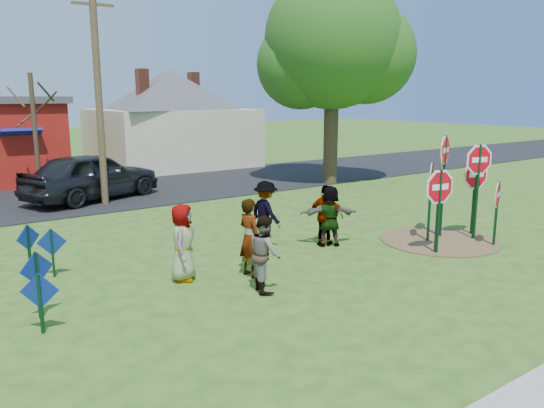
{
  "coord_description": "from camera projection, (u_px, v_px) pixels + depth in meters",
  "views": [
    {
      "loc": [
        -7.46,
        -9.75,
        3.9
      ],
      "look_at": [
        0.42,
        1.21,
        1.15
      ],
      "focal_mm": 35.0,
      "sensor_mm": 36.0,
      "label": 1
    }
  ],
  "objects": [
    {
      "name": "person_a",
      "position": [
        183.0,
        242.0,
        11.32
      ],
      "size": [
        0.92,
        0.98,
        1.68
      ],
      "primitive_type": "imported",
      "rotation": [
        0.0,
        0.0,
        0.92
      ],
      "color": "navy",
      "rests_on": "ground"
    },
    {
      "name": "stop_sign_d",
      "position": [
        443.0,
        164.0,
        14.67
      ],
      "size": [
        1.03,
        0.61,
        2.89
      ],
      "rotation": [
        0.0,
        0.0,
        0.53
      ],
      "color": "#0D3319",
      "rests_on": "ground"
    },
    {
      "name": "blue_diamond_a",
      "position": [
        40.0,
        297.0,
        8.78
      ],
      "size": [
        0.56,
        0.32,
        1.06
      ],
      "rotation": [
        0.0,
        0.0,
        -0.51
      ],
      "color": "#0D3319",
      "rests_on": "ground"
    },
    {
      "name": "stop_sign_c",
      "position": [
        478.0,
        170.0,
        14.34
      ],
      "size": [
        1.09,
        0.34,
        2.79
      ],
      "rotation": [
        0.0,
        0.0,
        -0.29
      ],
      "color": "#0D3319",
      "rests_on": "ground"
    },
    {
      "name": "stop_sign_b",
      "position": [
        445.0,
        160.0,
        14.55
      ],
      "size": [
        1.03,
        0.4,
        3.01
      ],
      "rotation": [
        0.0,
        0.0,
        0.36
      ],
      "color": "#0D3319",
      "rests_on": "ground"
    },
    {
      "name": "blue_diamond_c",
      "position": [
        52.0,
        247.0,
        11.54
      ],
      "size": [
        0.59,
        0.21,
        1.1
      ],
      "rotation": [
        0.0,
        0.0,
        -0.31
      ],
      "color": "#0D3319",
      "rests_on": "ground"
    },
    {
      "name": "ground",
      "position": [
        287.0,
        261.0,
        12.8
      ],
      "size": [
        120.0,
        120.0,
        0.0
      ],
      "primitive_type": "plane",
      "color": "#315317",
      "rests_on": "ground"
    },
    {
      "name": "bare_tree_east",
      "position": [
        34.0,
        117.0,
        20.68
      ],
      "size": [
        1.8,
        1.8,
        4.8
      ],
      "color": "#382819",
      "rests_on": "ground"
    },
    {
      "name": "person_b",
      "position": [
        250.0,
        238.0,
        11.58
      ],
      "size": [
        0.45,
        0.66,
        1.74
      ],
      "primitive_type": "imported",
      "rotation": [
        0.0,
        0.0,
        1.63
      ],
      "color": "#2D7D6A",
      "rests_on": "ground"
    },
    {
      "name": "person_d",
      "position": [
        266.0,
        213.0,
        14.13
      ],
      "size": [
        0.68,
        1.13,
        1.71
      ],
      "primitive_type": "imported",
      "rotation": [
        0.0,
        0.0,
        1.61
      ],
      "color": "#333338",
      "rests_on": "ground"
    },
    {
      "name": "cream_house",
      "position": [
        171.0,
        114.0,
        29.68
      ],
      "size": [
        9.4,
        9.4,
        6.5
      ],
      "color": "beige",
      "rests_on": "ground"
    },
    {
      "name": "stop_sign_f",
      "position": [
        476.0,
        179.0,
        14.91
      ],
      "size": [
        1.15,
        0.28,
        2.34
      ],
      "rotation": [
        0.0,
        0.0,
        -0.22
      ],
      "color": "#0D3319",
      "rests_on": "ground"
    },
    {
      "name": "stop_sign_g",
      "position": [
        431.0,
        184.0,
        14.2
      ],
      "size": [
        0.88,
        0.57,
        2.33
      ],
      "rotation": [
        0.0,
        0.0,
        0.57
      ],
      "color": "#0D3319",
      "rests_on": "ground"
    },
    {
      "name": "dirt_patch",
      "position": [
        439.0,
        240.0,
        14.58
      ],
      "size": [
        3.2,
        3.2,
        0.03
      ],
      "primitive_type": "cylinder",
      "color": "brown",
      "rests_on": "ground"
    },
    {
      "name": "person_c",
      "position": [
        265.0,
        253.0,
        10.72
      ],
      "size": [
        0.81,
        0.91,
        1.57
      ],
      "primitive_type": "imported",
      "rotation": [
        0.0,
        0.0,
        1.24
      ],
      "color": "#905B3F",
      "rests_on": "ground"
    },
    {
      "name": "person_e",
      "position": [
        326.0,
        216.0,
        13.99
      ],
      "size": [
        0.84,
        1.02,
        1.62
      ],
      "primitive_type": "imported",
      "rotation": [
        0.0,
        0.0,
        2.13
      ],
      "color": "#533163",
      "rests_on": "ground"
    },
    {
      "name": "suv",
      "position": [
        92.0,
        176.0,
        20.08
      ],
      "size": [
        5.73,
        3.85,
        1.81
      ],
      "primitive_type": "imported",
      "rotation": [
        0.0,
        0.0,
        1.92
      ],
      "color": "#2E2F34",
      "rests_on": "road"
    },
    {
      "name": "blue_diamond_d",
      "position": [
        29.0,
        243.0,
        11.89
      ],
      "size": [
        0.55,
        0.29,
        1.1
      ],
      "rotation": [
        0.0,
        0.0,
        0.47
      ],
      "color": "#0D3319",
      "rests_on": "ground"
    },
    {
      "name": "leafy_tree",
      "position": [
        335.0,
        48.0,
        23.07
      ],
      "size": [
        6.52,
        5.95,
        9.27
      ],
      "color": "#382819",
      "rests_on": "ground"
    },
    {
      "name": "blue_diamond_b",
      "position": [
        37.0,
        277.0,
        9.34
      ],
      "size": [
        0.6,
        0.22,
        1.25
      ],
      "rotation": [
        0.0,
        0.0,
        0.33
      ],
      "color": "#0D3319",
      "rests_on": "ground"
    },
    {
      "name": "stop_sign_e",
      "position": [
        497.0,
        199.0,
        13.84
      ],
      "size": [
        0.89,
        0.39,
        1.87
      ],
      "rotation": [
        0.0,
        0.0,
        0.4
      ],
      "color": "#0D3319",
      "rests_on": "ground"
    },
    {
      "name": "road",
      "position": [
        119.0,
        192.0,
        21.95
      ],
      "size": [
        120.0,
        7.5,
        0.04
      ],
      "primitive_type": "cube",
      "color": "black",
      "rests_on": "ground"
    },
    {
      "name": "utility_pole",
      "position": [
        98.0,
        88.0,
        18.52
      ],
      "size": [
        1.94,
        0.31,
        7.94
      ],
      "rotation": [
        0.0,
        0.0,
        -0.1
      ],
      "color": "#4C3823",
      "rests_on": "ground"
    },
    {
      "name": "person_f",
      "position": [
        330.0,
        216.0,
        13.96
      ],
      "size": [
        1.56,
        1.15,
        1.63
      ],
      "primitive_type": "imported",
      "rotation": [
        0.0,
        0.0,
        2.64
      ],
      "color": "#20573A",
      "rests_on": "ground"
    },
    {
      "name": "stop_sign_a",
      "position": [
        439.0,
        193.0,
        13.12
      ],
      "size": [
        1.17,
        0.21,
        2.3
      ],
      "rotation": [
        0.0,
        0.0,
        -0.16
      ],
      "color": "#0D3319",
      "rests_on": "ground"
    }
  ]
}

